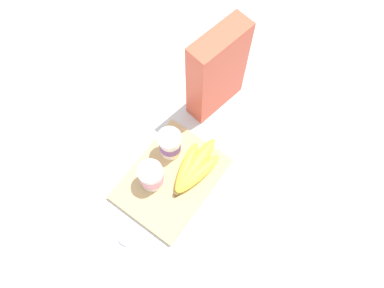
# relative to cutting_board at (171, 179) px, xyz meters

# --- Properties ---
(ground_plane) EXTENTS (2.40, 2.40, 0.00)m
(ground_plane) POSITION_rel_cutting_board_xyz_m (0.00, 0.00, -0.01)
(ground_plane) COLOR silver
(cutting_board) EXTENTS (0.29, 0.22, 0.02)m
(cutting_board) POSITION_rel_cutting_board_xyz_m (0.00, 0.00, 0.00)
(cutting_board) COLOR tan
(cutting_board) RESTS_ON ground_plane
(cereal_box) EXTENTS (0.18, 0.09, 0.30)m
(cereal_box) POSITION_rel_cutting_board_xyz_m (0.28, 0.05, 0.14)
(cereal_box) COLOR #D85138
(cereal_box) RESTS_ON ground_plane
(yogurt_cup_front) EXTENTS (0.07, 0.07, 0.08)m
(yogurt_cup_front) POSITION_rel_cutting_board_xyz_m (-0.04, 0.04, 0.05)
(yogurt_cup_front) COLOR white
(yogurt_cup_front) RESTS_ON cutting_board
(yogurt_cup_back) EXTENTS (0.07, 0.07, 0.09)m
(yogurt_cup_back) POSITION_rel_cutting_board_xyz_m (0.06, 0.05, 0.05)
(yogurt_cup_back) COLOR white
(yogurt_cup_back) RESTS_ON cutting_board
(banana_bunch) EXTENTS (0.20, 0.11, 0.04)m
(banana_bunch) POSITION_rel_cutting_board_xyz_m (0.05, -0.04, 0.03)
(banana_bunch) COLOR yellow
(banana_bunch) RESTS_ON cutting_board
(spoon) EXTENTS (0.04, 0.13, 0.01)m
(spoon) POSITION_rel_cutting_board_xyz_m (-0.21, -0.03, -0.00)
(spoon) COLOR silver
(spoon) RESTS_ON ground_plane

